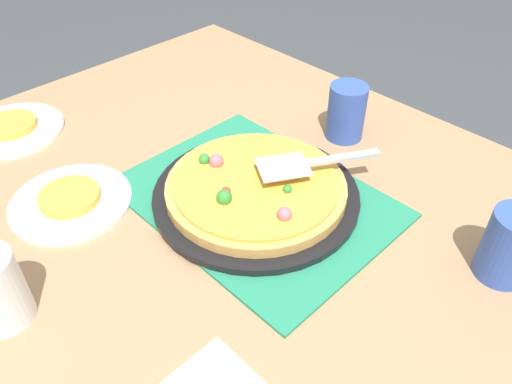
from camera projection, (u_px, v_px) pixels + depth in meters
dining_table at (256, 241)px, 1.00m from camera, size 1.40×1.00×0.75m
placemat at (256, 199)px, 0.93m from camera, size 0.48×0.36×0.01m
pizza_pan at (256, 195)px, 0.92m from camera, size 0.38×0.38×0.01m
pizza at (256, 186)px, 0.91m from camera, size 0.33×0.33×0.05m
plate_near_left at (12, 130)px, 1.10m from camera, size 0.22×0.22×0.01m
plate_far_right at (71, 202)px, 0.92m from camera, size 0.22×0.22×0.01m
served_slice_left at (10, 125)px, 1.09m from camera, size 0.11×0.11×0.02m
served_slice_right at (70, 197)px, 0.91m from camera, size 0.11×0.11×0.02m
cup_near at (346, 112)px, 1.05m from camera, size 0.08×0.08×0.12m
cup_far at (510, 246)px, 0.76m from camera, size 0.08×0.08×0.12m
pizza_server at (308, 163)px, 0.90m from camera, size 0.15×0.22×0.01m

